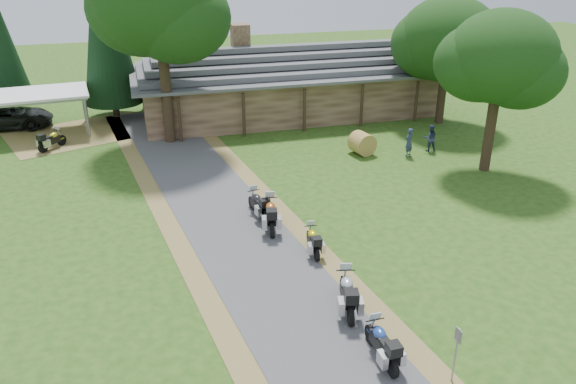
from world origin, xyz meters
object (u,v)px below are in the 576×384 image
object	(u,v)px
motorcycle_row_a	(382,342)
motorcycle_row_b	(348,291)
carport	(39,113)
hay_bale	(362,143)
motorcycle_row_d	(271,213)
lodge	(286,79)
motorcycle_carport_a	(52,139)
car_dark_suv	(7,111)
motorcycle_row_e	(258,203)
motorcycle_row_c	(313,239)

from	to	relation	value
motorcycle_row_a	motorcycle_row_b	xyz separation A→B (m)	(-0.08, 2.62, 0.08)
carport	hay_bale	size ratio (longest dim) A/B	4.78
motorcycle_row_b	motorcycle_row_d	bearing A→B (deg)	22.61
motorcycle_row_a	motorcycle_row_b	world-z (taller)	motorcycle_row_b
lodge	motorcycle_row_a	world-z (taller)	lodge
motorcycle_carport_a	car_dark_suv	bearing A→B (deg)	71.98
motorcycle_row_d	motorcycle_row_e	size ratio (longest dim) A/B	1.14
motorcycle_row_b	hay_bale	world-z (taller)	motorcycle_row_b
lodge	carport	bearing A→B (deg)	-178.79
motorcycle_row_b	motorcycle_row_e	bearing A→B (deg)	22.94
lodge	motorcycle_row_d	size ratio (longest dim) A/B	10.06
motorcycle_row_b	motorcycle_carport_a	xyz separation A→B (m)	(-11.24, 19.79, -0.09)
lodge	motorcycle_row_a	distance (m)	26.54
carport	motorcycle_row_d	xyz separation A→B (m)	(11.12, -16.74, -0.62)
motorcycle_row_c	hay_bale	xyz separation A→B (m)	(6.26, 10.04, 0.07)
motorcycle_carport_a	hay_bale	bearing A→B (deg)	-67.86
motorcycle_row_a	hay_bale	world-z (taller)	hay_bale
motorcycle_row_b	motorcycle_row_e	world-z (taller)	motorcycle_row_b
motorcycle_row_a	motorcycle_row_e	distance (m)	10.45
motorcycle_row_a	hay_bale	distance (m)	17.75
motorcycle_row_e	motorcycle_carport_a	size ratio (longest dim) A/B	1.01
carport	motorcycle_carport_a	world-z (taller)	carport
carport	lodge	bearing A→B (deg)	-4.56
car_dark_suv	hay_bale	size ratio (longest dim) A/B	4.62
carport	motorcycle_row_b	bearing A→B (deg)	-68.04
motorcycle_row_c	motorcycle_carport_a	distance (m)	19.46
carport	motorcycle_row_a	size ratio (longest dim) A/B	3.29
car_dark_suv	motorcycle_row_a	xyz separation A→B (m)	(14.47, -27.53, -0.50)
motorcycle_row_b	motorcycle_row_d	distance (m)	6.51
motorcycle_row_e	hay_bale	size ratio (longest dim) A/B	1.44
carport	motorcycle_row_c	world-z (taller)	carport
hay_bale	motorcycle_row_b	bearing A→B (deg)	-114.33
lodge	car_dark_suv	bearing A→B (deg)	175.73
motorcycle_row_a	motorcycle_row_c	xyz separation A→B (m)	(-0.01, 6.57, -0.06)
car_dark_suv	motorcycle_row_b	world-z (taller)	car_dark_suv
motorcycle_row_d	motorcycle_carport_a	xyz separation A→B (m)	(-10.18, 13.37, -0.09)
lodge	motorcycle_row_a	bearing A→B (deg)	-99.25
motorcycle_row_c	hay_bale	size ratio (longest dim) A/B	1.31
motorcycle_row_d	motorcycle_row_e	distance (m)	1.34
lodge	hay_bale	bearing A→B (deg)	-78.15
motorcycle_row_e	motorcycle_row_d	bearing A→B (deg)	-178.42
lodge	motorcycle_row_d	bearing A→B (deg)	-107.51
motorcycle_row_d	motorcycle_carport_a	size ratio (longest dim) A/B	1.15
lodge	motorcycle_row_c	world-z (taller)	lodge
carport	motorcycle_carport_a	distance (m)	3.57
lodge	motorcycle_row_a	xyz separation A→B (m)	(-4.26, -26.13, -1.81)
motorcycle_row_e	motorcycle_row_c	bearing A→B (deg)	-169.58
hay_bale	car_dark_suv	bearing A→B (deg)	152.22
motorcycle_row_d	carport	bearing A→B (deg)	44.53
motorcycle_row_d	motorcycle_row_e	xyz separation A→B (m)	(-0.26, 1.32, -0.09)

